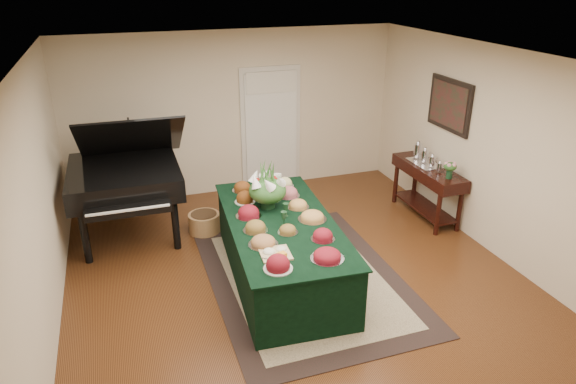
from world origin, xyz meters
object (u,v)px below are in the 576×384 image
object	(u,v)px
grand_piano	(125,176)
buffet_table	(281,249)
mahogany_sideboard	(428,178)
floral_centerpiece	(268,186)

from	to	relation	value
grand_piano	buffet_table	bearing A→B (deg)	-45.89
mahogany_sideboard	grand_piano	bearing A→B (deg)	169.17
floral_centerpiece	mahogany_sideboard	world-z (taller)	floral_centerpiece
buffet_table	mahogany_sideboard	bearing A→B (deg)	19.20
buffet_table	mahogany_sideboard	size ratio (longest dim) A/B	1.91
buffet_table	grand_piano	world-z (taller)	grand_piano
grand_piano	floral_centerpiece	bearing A→B (deg)	-38.76
mahogany_sideboard	floral_centerpiece	bearing A→B (deg)	-169.40
buffet_table	grand_piano	size ratio (longest dim) A/B	1.50
buffet_table	grand_piano	distance (m)	2.51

